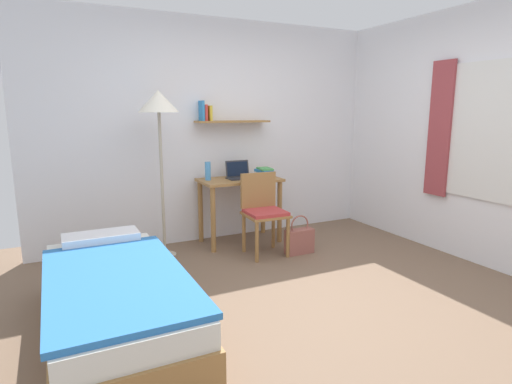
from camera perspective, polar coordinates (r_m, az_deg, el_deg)
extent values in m
plane|color=brown|center=(3.64, 7.47, -14.33)|extent=(5.28, 5.28, 0.00)
cube|color=white|center=(5.10, -4.98, 8.19)|extent=(4.40, 0.05, 2.60)
cube|color=#9E703D|center=(5.01, -3.18, 9.57)|extent=(0.89, 0.22, 0.02)
cube|color=#3384C6|center=(4.90, -7.42, 10.92)|extent=(0.03, 0.14, 0.23)
cube|color=#D13D38|center=(4.92, -7.02, 10.67)|extent=(0.03, 0.14, 0.18)
cube|color=gold|center=(4.92, -6.42, 10.62)|extent=(0.03, 0.16, 0.17)
cube|color=white|center=(4.74, 28.88, 6.64)|extent=(0.05, 4.40, 2.60)
cube|color=silver|center=(4.67, 29.31, 7.17)|extent=(0.02, 0.92, 1.35)
cube|color=white|center=(4.68, 29.37, 7.17)|extent=(0.01, 0.86, 1.29)
cube|color=#993D42|center=(5.00, 23.73, 7.82)|extent=(0.03, 0.28, 1.45)
cube|color=#9E703D|center=(3.21, -18.40, -15.72)|extent=(0.87, 1.92, 0.28)
cube|color=silver|center=(3.12, -18.65, -12.10)|extent=(0.83, 1.86, 0.16)
cube|color=#2D70B7|center=(2.97, -18.46, -11.15)|extent=(0.88, 1.58, 0.04)
cube|color=white|center=(3.78, -20.35, -6.02)|extent=(0.61, 0.28, 0.10)
cube|color=#9E703D|center=(4.90, -2.23, 1.65)|extent=(0.93, 0.52, 0.03)
cylinder|color=#9E703D|center=(4.63, -5.86, -3.81)|extent=(0.06, 0.06, 0.74)
cylinder|color=#9E703D|center=(4.98, 3.23, -2.72)|extent=(0.06, 0.06, 0.74)
cylinder|color=#9E703D|center=(5.02, -7.56, -2.67)|extent=(0.06, 0.06, 0.74)
cylinder|color=#9E703D|center=(5.34, 0.98, -1.74)|extent=(0.06, 0.06, 0.74)
cube|color=#9E703D|center=(4.51, 1.31, -3.13)|extent=(0.45, 0.44, 0.03)
cube|color=#B23838|center=(4.50, 1.32, -2.76)|extent=(0.41, 0.40, 0.04)
cube|color=#9E703D|center=(4.63, 0.31, 0.28)|extent=(0.41, 0.05, 0.39)
cylinder|color=#9E703D|center=(4.35, 0.12, -6.83)|extent=(0.04, 0.04, 0.43)
cylinder|color=#9E703D|center=(4.50, 4.37, -6.22)|extent=(0.04, 0.04, 0.43)
cylinder|color=#9E703D|center=(4.66, -1.66, -5.61)|extent=(0.04, 0.04, 0.43)
cylinder|color=#9E703D|center=(4.80, 2.36, -5.10)|extent=(0.04, 0.04, 0.43)
cylinder|color=#B2A893|center=(4.68, -12.27, -8.42)|extent=(0.24, 0.24, 0.02)
cylinder|color=#B2A893|center=(4.49, -12.67, 0.86)|extent=(0.03, 0.03, 1.51)
cone|color=silver|center=(4.42, -13.16, 11.96)|extent=(0.41, 0.41, 0.22)
cube|color=#2D2D33|center=(4.89, -2.15, 1.88)|extent=(0.30, 0.21, 0.01)
cube|color=#2D2D33|center=(4.95, -2.56, 3.19)|extent=(0.29, 0.04, 0.19)
cube|color=black|center=(4.95, -2.54, 3.18)|extent=(0.26, 0.03, 0.16)
cylinder|color=#4C99DB|center=(4.81, -6.58, 2.86)|extent=(0.07, 0.07, 0.21)
cube|color=orange|center=(5.00, 1.18, 2.20)|extent=(0.19, 0.24, 0.03)
cube|color=silver|center=(4.99, 1.22, 2.55)|extent=(0.14, 0.22, 0.03)
cube|color=#3384C6|center=(4.98, 1.08, 2.90)|extent=(0.15, 0.24, 0.03)
cube|color=#4CA856|center=(4.98, 1.22, 3.19)|extent=(0.17, 0.23, 0.02)
cube|color=#99564C|center=(4.66, 5.93, -6.71)|extent=(0.32, 0.12, 0.27)
torus|color=#99564C|center=(4.60, 5.98, -4.49)|extent=(0.22, 0.02, 0.22)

